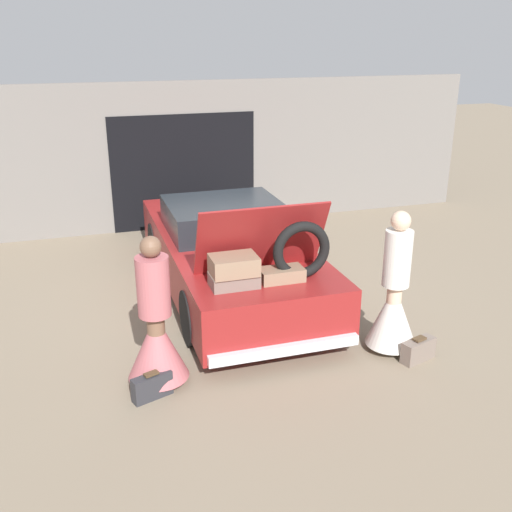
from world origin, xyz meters
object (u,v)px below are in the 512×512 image
object	(u,v)px
person_left	(156,333)
suitcase_beside_right_person	(418,350)
suitcase_beside_left_person	(152,386)
car	(230,253)
person_right	(394,302)

from	to	relation	value
person_left	suitcase_beside_right_person	world-z (taller)	person_left
suitcase_beside_left_person	car	bearing A→B (deg)	58.17
person_left	suitcase_beside_left_person	size ratio (longest dim) A/B	3.76
car	person_right	size ratio (longest dim) A/B	2.72
person_left	suitcase_beside_right_person	size ratio (longest dim) A/B	3.63
car	suitcase_beside_right_person	bearing A→B (deg)	-58.68
suitcase_beside_left_person	suitcase_beside_right_person	xyz separation A→B (m)	(3.10, -0.16, -0.00)
suitcase_beside_left_person	person_left	bearing A→B (deg)	67.87
car	suitcase_beside_right_person	world-z (taller)	car
suitcase_beside_left_person	suitcase_beside_right_person	bearing A→B (deg)	-2.98
person_left	suitcase_beside_left_person	world-z (taller)	person_left
person_left	person_right	size ratio (longest dim) A/B	0.97
car	person_right	distance (m)	2.67
person_left	suitcase_beside_right_person	distance (m)	3.05
suitcase_beside_right_person	suitcase_beside_left_person	bearing A→B (deg)	177.02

